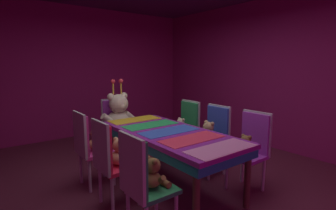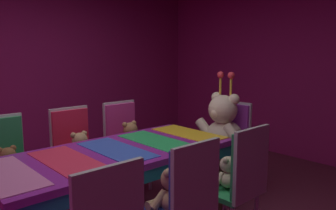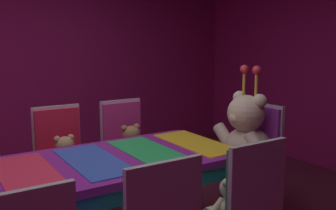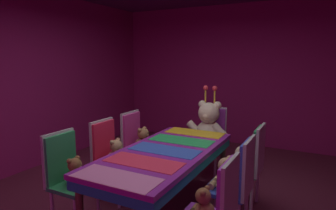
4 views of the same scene
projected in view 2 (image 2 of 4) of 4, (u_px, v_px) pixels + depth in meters
The scene contains 15 objects.
wall_back at pixel (304, 62), 4.77m from camera, with size 5.20×0.12×2.80m, color #8C1959.
wall_left at pixel (9, 63), 4.56m from camera, with size 0.12×6.40×2.80m, color #8C1959.
banquet_table at pixel (116, 160), 2.77m from camera, with size 0.90×2.02×0.75m.
chair_left_0 at pixel (3, 160), 2.95m from camera, with size 0.42×0.41×0.98m.
teddy_left_0 at pixel (8, 165), 2.85m from camera, with size 0.23×0.30×0.29m.
chair_left_1 at pixel (74, 146), 3.39m from camera, with size 0.42×0.41×0.98m.
teddy_left_1 at pixel (80, 150), 3.29m from camera, with size 0.25×0.33×0.31m.
chair_left_2 at pixel (123, 136), 3.81m from camera, with size 0.42×0.41×0.98m.
teddy_left_2 at pixel (131, 138), 3.70m from camera, with size 0.27×0.34×0.32m.
chair_right_1 at pixel (187, 199), 2.16m from camera, with size 0.42×0.41×0.98m.
teddy_right_1 at pixel (172, 192), 2.27m from camera, with size 0.26×0.34×0.32m.
chair_right_2 at pixel (242, 176), 2.57m from camera, with size 0.42×0.41×0.98m.
teddy_right_2 at pixel (227, 174), 2.68m from camera, with size 0.22×0.28×0.26m.
throne_chair at pixel (231, 136), 3.80m from camera, with size 0.41×0.42×0.98m.
king_teddy_bear at pixel (222, 126), 3.67m from camera, with size 0.68×0.53×0.87m.
Camera 2 is at (2.26, -1.47, 1.53)m, focal length 35.80 mm.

